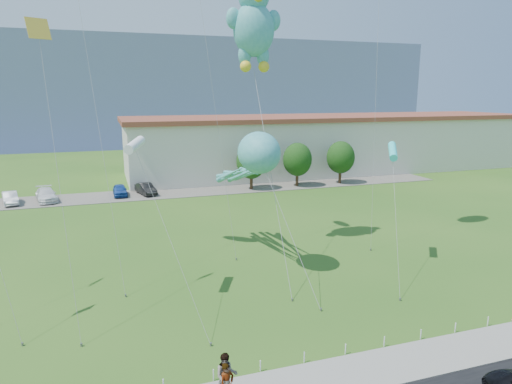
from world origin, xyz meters
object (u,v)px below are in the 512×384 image
(parked_car_white, at_px, (46,195))
(parked_car_black, at_px, (146,189))
(octopus_kite, at_px, (252,163))
(pedestrian_right, at_px, (226,376))
(teddy_bear_kite, at_px, (254,23))
(parked_car_silver, at_px, (10,198))
(warehouse, at_px, (332,143))
(parked_car_blue, at_px, (120,190))

(parked_car_white, relative_size, parked_car_black, 1.20)
(parked_car_white, bearing_deg, octopus_kite, -69.65)
(octopus_kite, bearing_deg, parked_car_black, 100.96)
(pedestrian_right, distance_m, teddy_bear_kite, 23.34)
(parked_car_silver, distance_m, parked_car_black, 13.87)
(parked_car_silver, bearing_deg, octopus_kite, -66.00)
(warehouse, distance_m, parked_car_black, 29.97)
(teddy_bear_kite, bearing_deg, parked_car_white, 128.24)
(parked_car_white, bearing_deg, warehouse, 1.76)
(parked_car_white, height_order, teddy_bear_kite, teddy_bear_kite)
(parked_car_blue, bearing_deg, octopus_kite, -73.99)
(pedestrian_right, bearing_deg, parked_car_blue, 103.08)
(parked_car_silver, xyz_separation_m, octopus_kite, (18.64, -24.37, 6.29))
(pedestrian_right, bearing_deg, parked_car_silver, 119.28)
(parked_car_white, height_order, parked_car_black, parked_car_white)
(pedestrian_right, relative_size, parked_car_white, 0.38)
(warehouse, height_order, pedestrian_right, warehouse)
(parked_car_blue, bearing_deg, teddy_bear_kite, -68.13)
(parked_car_blue, xyz_separation_m, octopus_kite, (7.61, -24.90, 6.30))
(parked_car_blue, height_order, teddy_bear_kite, teddy_bear_kite)
(parked_car_silver, bearing_deg, pedestrian_right, -83.56)
(parked_car_silver, xyz_separation_m, parked_car_white, (3.42, 0.31, 0.04))
(parked_car_white, height_order, octopus_kite, octopus_kite)
(warehouse, bearing_deg, parked_car_silver, -167.55)
(parked_car_white, xyz_separation_m, teddy_bear_kite, (16.56, -21.01, 15.38))
(pedestrian_right, height_order, parked_car_silver, pedestrian_right)
(octopus_kite, bearing_deg, parked_car_blue, 107.00)
(warehouse, distance_m, parked_car_white, 39.99)
(parked_car_white, distance_m, octopus_kite, 29.66)
(parked_car_white, relative_size, teddy_bear_kite, 0.25)
(warehouse, relative_size, parked_car_black, 15.58)
(teddy_bear_kite, bearing_deg, octopus_kite, -110.09)
(parked_car_black, relative_size, teddy_bear_kite, 0.21)
(parked_car_silver, distance_m, octopus_kite, 31.32)
(pedestrian_right, bearing_deg, parked_car_white, 114.38)
(parked_car_black, height_order, octopus_kite, octopus_kite)
(warehouse, bearing_deg, pedestrian_right, -121.73)
(parked_car_blue, height_order, parked_car_black, parked_car_black)
(octopus_kite, bearing_deg, teddy_bear_kite, 69.91)
(pedestrian_right, height_order, octopus_kite, octopus_kite)
(pedestrian_right, relative_size, parked_car_silver, 0.46)
(parked_car_black, bearing_deg, parked_car_silver, 166.06)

